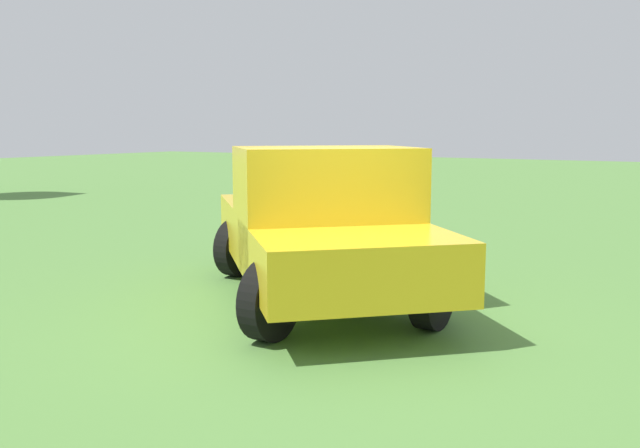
% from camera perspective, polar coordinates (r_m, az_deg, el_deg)
% --- Properties ---
extents(ground_plane, '(80.00, 80.00, 0.00)m').
position_cam_1_polar(ground_plane, '(7.25, 1.75, -8.17)').
color(ground_plane, '#54843D').
extents(pickup_truck, '(4.70, 4.63, 1.81)m').
position_cam_1_polar(pickup_truck, '(7.92, 0.19, 0.16)').
color(pickup_truck, black).
rests_on(pickup_truck, ground_plane).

